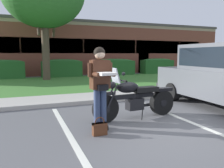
# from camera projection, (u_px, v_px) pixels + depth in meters

# --- Properties ---
(ground_plane) EXTENTS (140.00, 140.00, 0.00)m
(ground_plane) POSITION_uv_depth(u_px,v_px,m) (158.00, 125.00, 5.04)
(ground_plane) COLOR #565659
(curb_strip) EXTENTS (60.00, 0.20, 0.12)m
(curb_strip) POSITION_uv_depth(u_px,v_px,m) (111.00, 100.00, 7.54)
(curb_strip) COLOR #ADA89E
(curb_strip) RESTS_ON ground
(concrete_walk) EXTENTS (60.00, 1.50, 0.08)m
(concrete_walk) POSITION_uv_depth(u_px,v_px,m) (103.00, 96.00, 8.32)
(concrete_walk) COLOR #ADA89E
(concrete_walk) RESTS_ON ground
(grass_lawn) EXTENTS (60.00, 7.24, 0.06)m
(grass_lawn) POSITION_uv_depth(u_px,v_px,m) (75.00, 83.00, 12.34)
(grass_lawn) COLOR #3D752D
(grass_lawn) RESTS_ON ground
(stall_stripe_0) EXTENTS (0.18, 4.40, 0.01)m
(stall_stripe_0) POSITION_uv_depth(u_px,v_px,m) (68.00, 134.00, 4.50)
(stall_stripe_0) COLOR silver
(stall_stripe_0) RESTS_ON ground
(stall_stripe_1) EXTENTS (0.18, 4.40, 0.01)m
(stall_stripe_1) POSITION_uv_depth(u_px,v_px,m) (182.00, 119.00, 5.53)
(stall_stripe_1) COLOR silver
(stall_stripe_1) RESTS_ON ground
(motorcycle) EXTENTS (2.24, 0.82, 1.26)m
(motorcycle) POSITION_uv_depth(u_px,v_px,m) (138.00, 98.00, 5.57)
(motorcycle) COLOR black
(motorcycle) RESTS_ON ground
(rider_person) EXTENTS (0.53, 0.60, 1.70)m
(rider_person) POSITION_uv_depth(u_px,v_px,m) (100.00, 82.00, 4.62)
(rider_person) COLOR black
(rider_person) RESTS_ON ground
(handbag) EXTENTS (0.28, 0.13, 0.36)m
(handbag) POSITION_uv_depth(u_px,v_px,m) (100.00, 128.00, 4.41)
(handbag) COLOR #562D19
(handbag) RESTS_ON ground
(hedge_left) EXTENTS (2.92, 0.90, 1.24)m
(hedge_left) POSITION_uv_depth(u_px,v_px,m) (0.00, 69.00, 14.10)
(hedge_left) COLOR #235623
(hedge_left) RESTS_ON ground
(hedge_center_left) EXTENTS (2.66, 0.90, 1.24)m
(hedge_center_left) POSITION_uv_depth(u_px,v_px,m) (62.00, 68.00, 15.52)
(hedge_center_left) COLOR #235623
(hedge_center_left) RESTS_ON ground
(hedge_center_right) EXTENTS (3.17, 0.90, 1.24)m
(hedge_center_right) POSITION_uv_depth(u_px,v_px,m) (113.00, 67.00, 16.94)
(hedge_center_right) COLOR #235623
(hedge_center_right) RESTS_ON ground
(hedge_right) EXTENTS (2.63, 0.90, 1.24)m
(hedge_right) POSITION_uv_depth(u_px,v_px,m) (157.00, 66.00, 18.36)
(hedge_right) COLOR #235623
(hedge_right) RESTS_ON ground
(brick_building) EXTENTS (26.55, 8.87, 4.18)m
(brick_building) POSITION_uv_depth(u_px,v_px,m) (71.00, 49.00, 21.36)
(brick_building) COLOR brown
(brick_building) RESTS_ON ground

